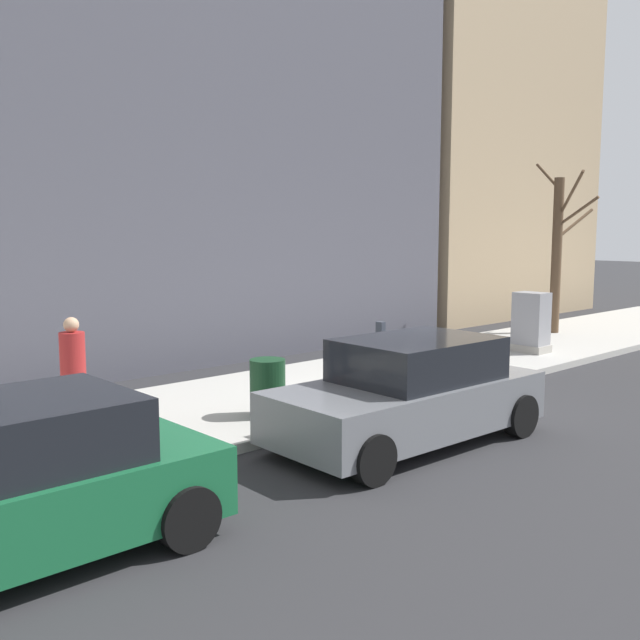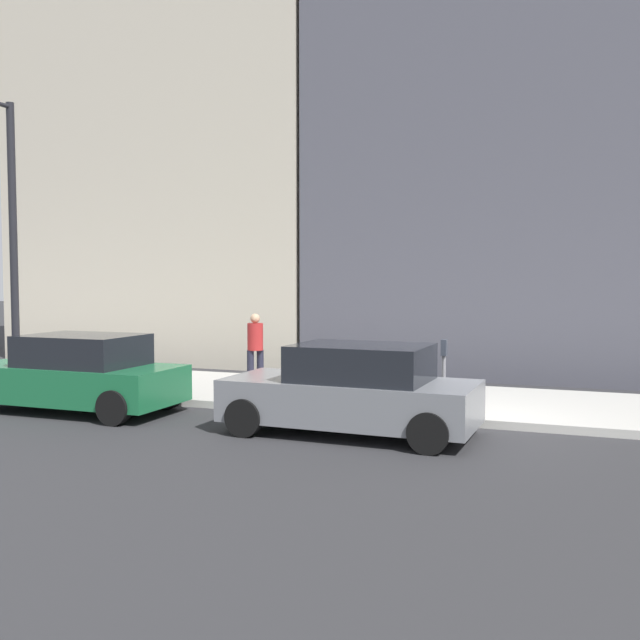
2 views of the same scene
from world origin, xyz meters
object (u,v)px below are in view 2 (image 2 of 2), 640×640
(parked_car_grey, at_px, (353,391))
(pedestrian_near_meter, at_px, (255,345))
(office_tower_right, at_px, (218,106))
(streetlamp, at_px, (4,217))
(parked_car_green, at_px, (77,374))
(office_block_center, at_px, (561,86))
(parking_meter, at_px, (444,368))
(trash_bin, at_px, (343,379))

(parked_car_grey, relative_size, pedestrian_near_meter, 2.56)
(office_tower_right, bearing_deg, parked_car_grey, -142.94)
(parked_car_grey, height_order, streetlamp, streetlamp)
(parked_car_green, bearing_deg, pedestrian_near_meter, -33.28)
(streetlamp, height_order, pedestrian_near_meter, streetlamp)
(pedestrian_near_meter, height_order, office_block_center, office_block_center)
(streetlamp, relative_size, pedestrian_near_meter, 3.92)
(parked_car_green, bearing_deg, office_block_center, -32.49)
(parking_meter, height_order, trash_bin, parking_meter)
(parked_car_green, bearing_deg, trash_bin, -66.24)
(parked_car_green, distance_m, pedestrian_near_meter, 4.07)
(parking_meter, height_order, office_block_center, office_block_center)
(parked_car_green, distance_m, trash_bin, 5.24)
(parking_meter, xyz_separation_m, office_block_center, (11.50, -1.53, 7.80))
(pedestrian_near_meter, relative_size, office_tower_right, 0.09)
(streetlamp, xyz_separation_m, office_block_center, (11.67, -11.61, 4.76))
(office_tower_right, bearing_deg, streetlamp, -179.55)
(parked_car_green, relative_size, pedestrian_near_meter, 2.53)
(trash_bin, height_order, office_tower_right, office_tower_right)
(streetlamp, height_order, office_block_center, office_block_center)
(trash_bin, relative_size, office_tower_right, 0.05)
(parked_car_grey, relative_size, office_tower_right, 0.24)
(streetlamp, bearing_deg, office_block_center, -44.87)
(parking_meter, distance_m, office_tower_right, 16.38)
(parking_meter, bearing_deg, trash_bin, 77.92)
(office_tower_right, bearing_deg, office_block_center, -83.54)
(office_tower_right, bearing_deg, trash_bin, -140.35)
(trash_bin, bearing_deg, parking_meter, -102.08)
(parked_car_grey, bearing_deg, parked_car_green, 91.19)
(parked_car_grey, xyz_separation_m, office_tower_right, (11.86, 8.96, 8.08))
(streetlamp, distance_m, office_block_center, 17.14)
(parking_meter, bearing_deg, pedestrian_near_meter, 69.57)
(streetlamp, bearing_deg, office_tower_right, 0.45)
(parked_car_grey, height_order, office_tower_right, office_tower_right)
(parked_car_green, bearing_deg, parked_car_grey, -90.25)
(office_block_center, height_order, office_tower_right, office_tower_right)
(parking_meter, xyz_separation_m, streetlamp, (-0.17, 10.08, 3.04))
(streetlamp, xyz_separation_m, office_tower_right, (10.34, 0.08, 4.80))
(parking_meter, relative_size, streetlamp, 0.21)
(parked_car_grey, bearing_deg, streetlamp, 81.91)
(parking_meter, distance_m, pedestrian_near_meter, 4.98)
(office_block_center, relative_size, office_tower_right, 0.99)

